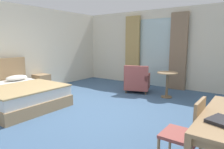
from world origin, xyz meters
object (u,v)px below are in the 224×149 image
at_px(round_cafe_table, 167,79).
at_px(nightstand, 42,82).
at_px(closed_book, 222,120).
at_px(armchair_by_window, 137,81).
at_px(bed, 16,94).
at_px(desk_chair, 188,131).

bearing_deg(round_cafe_table, nightstand, -156.96).
xyz_separation_m(closed_book, armchair_by_window, (-2.71, 3.25, -0.45)).
xyz_separation_m(nightstand, closed_book, (5.37, -1.67, 0.53)).
distance_m(nightstand, closed_book, 5.65).
xyz_separation_m(bed, round_cafe_table, (2.75, 2.89, 0.24)).
distance_m(armchair_by_window, round_cafe_table, 0.99).
distance_m(bed, armchair_by_window, 3.42).
distance_m(nightstand, desk_chair, 5.24).
distance_m(closed_book, round_cafe_table, 3.67).
relative_size(closed_book, armchair_by_window, 0.31).
distance_m(nightstand, armchair_by_window, 3.10).
bearing_deg(closed_book, armchair_by_window, 148.22).
bearing_deg(nightstand, desk_chair, -16.52).
distance_m(bed, desk_chair, 4.14).
relative_size(nightstand, round_cafe_table, 0.72).
bearing_deg(bed, closed_book, -4.20).
xyz_separation_m(desk_chair, armchair_by_window, (-2.35, 3.07, -0.16)).
bearing_deg(desk_chair, armchair_by_window, 127.44).
relative_size(bed, nightstand, 4.10).
relative_size(desk_chair, round_cafe_table, 1.26).
height_order(bed, round_cafe_table, bed).
height_order(closed_book, armchair_by_window, armchair_by_window).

